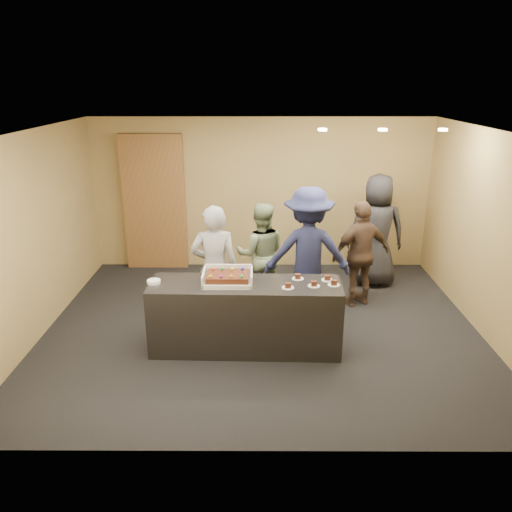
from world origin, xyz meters
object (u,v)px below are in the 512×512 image
person_navy_man (308,253)px  serving_counter (245,316)px  storage_cabinet (154,203)px  person_dark_suit (376,231)px  plate_stack (154,282)px  person_sage_man (261,254)px  person_server_grey (215,269)px  cake_box (228,280)px  sheet_cake (228,276)px  person_brown_extra (361,254)px

person_navy_man → serving_counter: bearing=49.0°
storage_cabinet → person_dark_suit: size_ratio=1.29×
plate_stack → person_sage_man: person_sage_man is taller
person_server_grey → person_sage_man: (0.63, 0.83, -0.09)m
storage_cabinet → plate_stack: (0.56, -2.97, -0.29)m
cake_box → person_server_grey: size_ratio=0.35×
person_server_grey → sheet_cake: bearing=105.9°
person_server_grey → person_brown_extra: bearing=-164.3°
sheet_cake → person_navy_man: 1.50m
serving_counter → person_navy_man: (0.87, 1.02, 0.50)m
cake_box → person_navy_man: person_navy_man is taller
person_server_grey → person_navy_man: bearing=-165.4°
person_navy_man → person_dark_suit: person_navy_man is taller
storage_cabinet → cake_box: 3.32m
storage_cabinet → person_server_grey: 2.75m
sheet_cake → person_dark_suit: bearing=42.9°
person_brown_extra → person_sage_man: bearing=-23.9°
storage_cabinet → person_brown_extra: (3.41, -1.62, -0.39)m
person_brown_extra → person_dark_suit: 0.91m
storage_cabinet → person_navy_man: (2.57, -1.96, -0.26)m
storage_cabinet → person_sage_man: bearing=-39.8°
cake_box → sheet_cake: size_ratio=1.18×
person_server_grey → person_brown_extra: person_server_grey is taller
storage_cabinet → person_dark_suit: (3.81, -0.81, -0.27)m
sheet_cake → person_server_grey: person_server_grey is taller
plate_stack → person_server_grey: person_server_grey is taller
cake_box → person_brown_extra: size_ratio=0.38×
serving_counter → person_brown_extra: (1.71, 1.36, 0.37)m
person_sage_man → person_dark_suit: size_ratio=0.85×
cake_box → person_brown_extra: bearing=34.7°
plate_stack → person_brown_extra: person_brown_extra is taller
person_sage_man → plate_stack: bearing=44.9°
serving_counter → person_dark_suit: size_ratio=1.28×
person_sage_man → person_navy_man: (0.67, -0.38, 0.16)m
plate_stack → person_server_grey: 0.91m
cake_box → person_dark_suit: size_ratio=0.33×
plate_stack → person_brown_extra: size_ratio=0.10×
person_server_grey → person_sage_man: bearing=-131.7°
serving_counter → sheet_cake: size_ratio=4.60×
sheet_cake → cake_box: bearing=89.2°
person_navy_man → plate_stack: bearing=26.2°
storage_cabinet → person_server_grey: storage_cabinet is taller
storage_cabinet → sheet_cake: bearing=-63.6°
plate_stack → sheet_cake: bearing=-0.6°
cake_box → person_navy_man: 1.48m
storage_cabinet → person_navy_man: bearing=-37.3°
person_navy_man → storage_cabinet: bearing=-37.8°
serving_counter → person_brown_extra: bearing=40.0°
cake_box → person_sage_man: (0.42, 1.38, -0.15)m
person_sage_man → storage_cabinet: bearing=-40.9°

